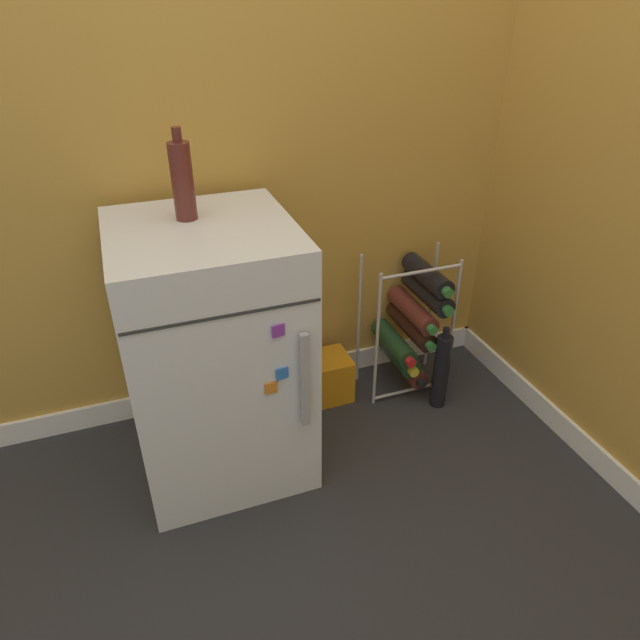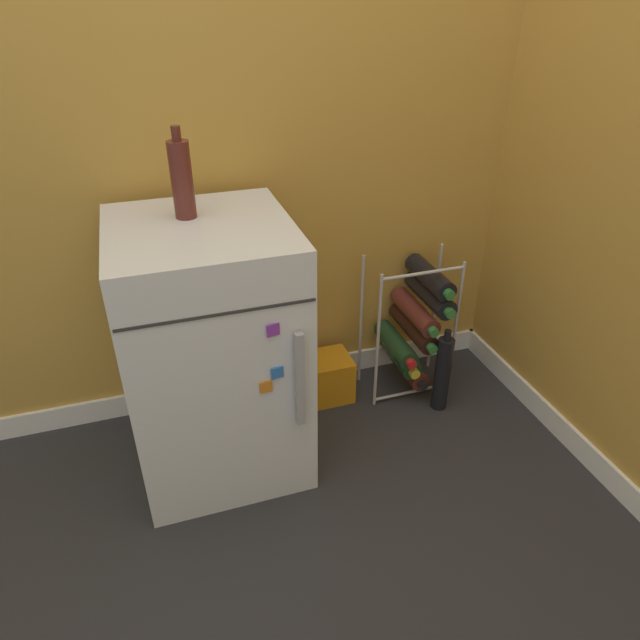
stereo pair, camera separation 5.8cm
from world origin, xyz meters
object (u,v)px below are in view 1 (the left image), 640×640
(mini_fridge, at_px, (215,353))
(fridge_top_bottle, at_px, (182,180))
(loose_bottle_floor, at_px, (441,371))
(wine_rack, at_px, (411,323))
(soda_box, at_px, (319,379))

(mini_fridge, bearing_deg, fridge_top_bottle, 106.88)
(mini_fridge, xyz_separation_m, loose_bottle_floor, (0.84, -0.02, -0.27))
(wine_rack, bearing_deg, loose_bottle_floor, -73.19)
(soda_box, bearing_deg, mini_fridge, -156.43)
(mini_fridge, height_order, fridge_top_bottle, fridge_top_bottle)
(loose_bottle_floor, bearing_deg, mini_fridge, 178.77)
(wine_rack, height_order, loose_bottle_floor, wine_rack)
(fridge_top_bottle, distance_m, loose_bottle_floor, 1.18)
(fridge_top_bottle, bearing_deg, loose_bottle_floor, -6.26)
(mini_fridge, relative_size, wine_rack, 1.49)
(mini_fridge, relative_size, soda_box, 3.45)
(mini_fridge, height_order, loose_bottle_floor, mini_fridge)
(loose_bottle_floor, bearing_deg, fridge_top_bottle, 173.74)
(mini_fridge, height_order, wine_rack, mini_fridge)
(mini_fridge, xyz_separation_m, wine_rack, (0.79, 0.15, -0.14))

